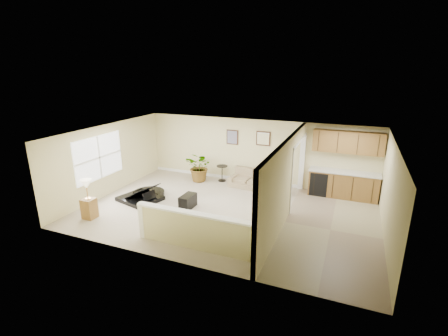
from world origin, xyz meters
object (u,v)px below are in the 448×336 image
at_px(piano, 141,185).
at_px(piano_bench, 188,202).
at_px(lamp_stand, 88,202).
at_px(loveseat, 250,178).
at_px(small_plant, 287,188).
at_px(palm_plant, 200,167).
at_px(accent_table, 222,171).

bearing_deg(piano, piano_bench, 13.08).
bearing_deg(lamp_stand, piano_bench, 36.29).
bearing_deg(loveseat, small_plant, -8.07).
relative_size(piano_bench, lamp_stand, 0.54).
height_order(piano, piano_bench, piano).
bearing_deg(palm_plant, lamp_stand, -111.07).
bearing_deg(piano_bench, palm_plant, 107.25).
height_order(palm_plant, small_plant, palm_plant).
xyz_separation_m(piano_bench, accent_table, (0.02, 2.83, 0.19)).
relative_size(piano, accent_table, 2.76).
height_order(accent_table, palm_plant, palm_plant).
distance_m(loveseat, accent_table, 1.24).
bearing_deg(piano_bench, piano, 178.38).
relative_size(piano, loveseat, 1.13).
relative_size(piano, piano_bench, 2.64).
bearing_deg(accent_table, loveseat, -7.89).
bearing_deg(lamp_stand, loveseat, 50.47).
relative_size(loveseat, accent_table, 2.45).
relative_size(accent_table, palm_plant, 0.53).
xyz_separation_m(loveseat, palm_plant, (-2.02, -0.18, 0.27)).
bearing_deg(accent_table, piano_bench, -90.48).
distance_m(piano, loveseat, 4.06).
bearing_deg(small_plant, lamp_stand, -141.57).
bearing_deg(palm_plant, piano, -114.04).
distance_m(piano, palm_plant, 2.66).
height_order(piano, lamp_stand, piano).
height_order(piano_bench, loveseat, loveseat).
relative_size(accent_table, small_plant, 1.04).
height_order(palm_plant, lamp_stand, lamp_stand).
distance_m(piano_bench, small_plant, 3.57).
xyz_separation_m(piano, lamp_stand, (-0.55, -1.82, 0.01)).
bearing_deg(accent_table, piano, -124.01).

